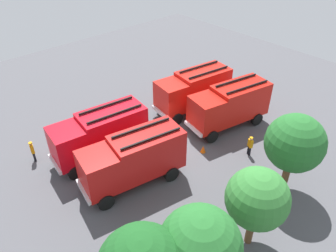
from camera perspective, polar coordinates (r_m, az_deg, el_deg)
name	(u,v)px	position (r m, az deg, el deg)	size (l,w,h in m)	color
ground_plane	(168,140)	(26.98, 0.00, -2.43)	(50.39, 50.39, 0.00)	#4C4C51
fire_truck_0	(194,89)	(29.88, 4.47, 6.44)	(7.48, 3.62, 3.88)	red
fire_truck_1	(100,133)	(24.63, -11.75, -1.20)	(7.45, 3.49, 3.88)	red
fire_truck_2	(230,104)	(27.99, 10.70, 3.75)	(7.54, 3.88, 3.88)	red
fire_truck_3	(133,158)	(22.03, -6.06, -5.55)	(7.53, 3.81, 3.88)	red
firefighter_0	(106,123)	(27.89, -10.82, 0.58)	(0.36, 0.47, 1.65)	black
firefighter_1	(190,118)	(28.02, 3.86, 1.34)	(0.47, 0.36, 1.62)	black
firefighter_2	(77,128)	(27.63, -15.51, -0.38)	(0.29, 0.45, 1.73)	black
firefighter_3	(250,145)	(25.75, 14.10, -3.24)	(0.38, 0.48, 1.63)	black
firefighter_4	(33,151)	(26.38, -22.52, -3.98)	(0.33, 0.46, 1.71)	black
tree_0	(295,143)	(21.76, 21.20, -2.82)	(3.75, 3.75, 5.81)	brown
tree_1	(257,199)	(18.04, 15.26, -12.14)	(3.40, 3.40, 5.27)	brown
tree_2	(200,247)	(15.21, 5.53, -20.29)	(3.79, 3.79, 5.88)	brown
traffic_cone_0	(203,149)	(25.72, 6.13, -4.01)	(0.42, 0.42, 0.60)	#F2600C
traffic_cone_1	(142,126)	(28.13, -4.63, -0.01)	(0.44, 0.44, 0.63)	#F2600C
traffic_cone_2	(145,113)	(29.92, -4.01, 2.35)	(0.41, 0.41, 0.59)	#F2600C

